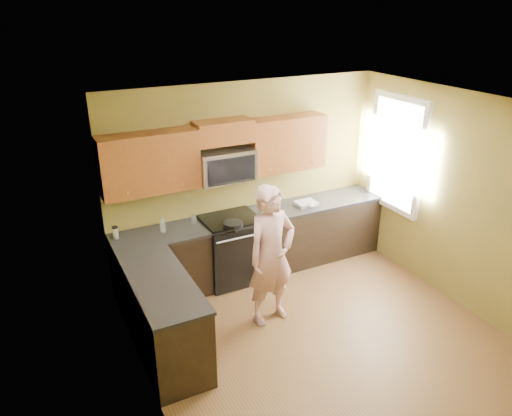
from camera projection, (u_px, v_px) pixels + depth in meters
floor at (321, 337)px, 5.75m from camera, size 4.00×4.00×0.00m
ceiling at (336, 109)px, 4.68m from camera, size 4.00×4.00×0.00m
wall_back at (246, 178)px, 6.85m from camera, size 4.00×0.00×4.00m
wall_front at (483, 343)px, 3.58m from camera, size 4.00×0.00×4.00m
wall_left at (143, 279)px, 4.39m from camera, size 0.00×4.00×4.00m
wall_right at (461, 202)px, 6.05m from camera, size 0.00×4.00×4.00m
cabinet_back_run at (256, 244)px, 6.97m from camera, size 4.00×0.60×0.88m
cabinet_left_run at (163, 318)px, 5.36m from camera, size 0.60×1.60×0.88m
countertop_back at (256, 215)px, 6.78m from camera, size 4.00×0.62×0.04m
countertop_left at (161, 282)px, 5.18m from camera, size 0.62×1.60×0.04m
stove at (231, 249)px, 6.77m from camera, size 0.76×0.65×0.95m
microwave at (226, 180)px, 6.49m from camera, size 0.76×0.40×0.42m
upper_cab_left at (152, 192)px, 6.10m from camera, size 1.22×0.33×0.75m
upper_cab_right at (286, 169)px, 6.90m from camera, size 1.12×0.33×0.75m
upper_cab_over_mw at (223, 132)px, 6.26m from camera, size 0.76×0.33×0.30m
window at (396, 154)px, 6.90m from camera, size 0.06×1.06×1.66m
woman at (271, 256)px, 5.76m from camera, size 0.69×0.50×1.76m
frying_pan at (233, 226)px, 6.34m from camera, size 0.37×0.51×0.06m
butter_tub at (265, 216)px, 6.70m from camera, size 0.12×0.12×0.08m
toast_slice at (279, 211)px, 6.84m from camera, size 0.13×0.13×0.01m
napkin_a at (276, 214)px, 6.71m from camera, size 0.13×0.14×0.06m
napkin_b at (310, 205)px, 6.97m from camera, size 0.15×0.16×0.07m
dish_towel at (306, 203)px, 7.06m from camera, size 0.30×0.24×0.05m
travel_mug at (116, 238)px, 6.08m from camera, size 0.10×0.10×0.16m
glass_a at (163, 227)px, 6.24m from camera, size 0.07×0.07×0.12m
glass_b at (162, 222)px, 6.38m from camera, size 0.08×0.08×0.12m
glass_c at (194, 219)px, 6.47m from camera, size 0.08×0.08×0.12m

